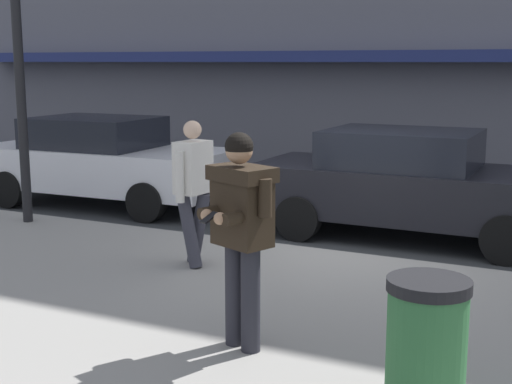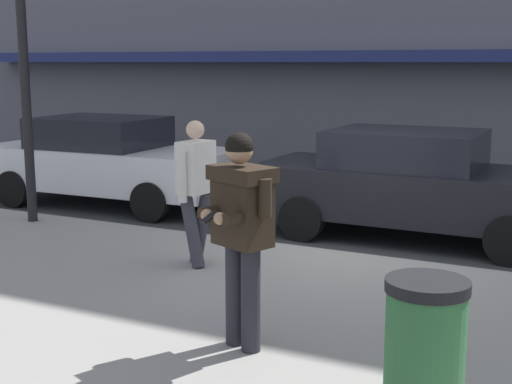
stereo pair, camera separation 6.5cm
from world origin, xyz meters
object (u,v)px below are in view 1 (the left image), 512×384
pedestrian_in_light_coat (193,184)px  street_lamp_post (16,15)px  parked_sedan_mid (410,183)px  trash_bin (426,351)px  parked_sedan_near (102,160)px  man_texting_on_phone (241,218)px

pedestrian_in_light_coat → street_lamp_post: (-3.42, 0.90, 2.03)m
parked_sedan_mid → pedestrian_in_light_coat: pedestrian_in_light_coat is taller
trash_bin → street_lamp_post: bearing=153.0°
pedestrian_in_light_coat → street_lamp_post: street_lamp_post is taller
parked_sedan_near → parked_sedan_mid: (5.42, 0.01, 0.00)m
parked_sedan_near → trash_bin: (6.90, -5.48, -0.16)m
parked_sedan_near → trash_bin: bearing=-38.5°
parked_sedan_mid → street_lamp_post: street_lamp_post is taller
parked_sedan_near → parked_sedan_mid: 5.42m
parked_sedan_mid → street_lamp_post: 6.08m
man_texting_on_phone → street_lamp_post: street_lamp_post is taller
man_texting_on_phone → parked_sedan_mid: bearing=88.0°
parked_sedan_near → man_texting_on_phone: size_ratio=2.53×
parked_sedan_mid → pedestrian_in_light_coat: bearing=-121.0°
street_lamp_post → trash_bin: street_lamp_post is taller
parked_sedan_near → man_texting_on_phone: bearing=-43.1°
parked_sedan_near → man_texting_on_phone: 7.20m
parked_sedan_mid → pedestrian_in_light_coat: (-1.79, -2.98, 0.32)m
parked_sedan_mid → trash_bin: 5.69m
parked_sedan_near → street_lamp_post: (0.21, -2.06, 2.35)m
parked_sedan_near → man_texting_on_phone: (5.25, -4.91, 0.46)m
parked_sedan_near → trash_bin: 8.81m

